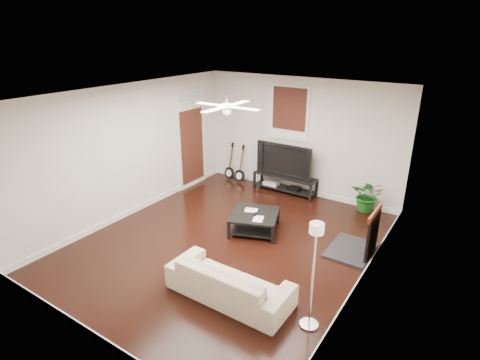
% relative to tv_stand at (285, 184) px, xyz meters
% --- Properties ---
extents(room, '(5.01, 6.01, 2.81)m').
position_rel_tv_stand_xyz_m(room, '(0.24, -2.78, 1.18)').
color(room, black).
rests_on(room, ground).
extents(brick_accent, '(0.02, 2.20, 2.80)m').
position_rel_tv_stand_xyz_m(brick_accent, '(2.73, -1.78, 1.18)').
color(brick_accent, '#984631').
rests_on(brick_accent, floor).
extents(fireplace, '(0.80, 1.10, 0.92)m').
position_rel_tv_stand_xyz_m(fireplace, '(2.44, -1.78, 0.24)').
color(fireplace, black).
rests_on(fireplace, floor).
extents(window_back, '(1.00, 0.06, 1.30)m').
position_rel_tv_stand_xyz_m(window_back, '(-0.06, 0.19, 1.73)').
color(window_back, '#39130F').
rests_on(window_back, wall_back).
extents(door_left, '(0.08, 1.00, 2.50)m').
position_rel_tv_stand_xyz_m(door_left, '(-2.22, -0.88, 1.03)').
color(door_left, white).
rests_on(door_left, wall_left).
extents(tv_stand, '(1.59, 0.43, 0.45)m').
position_rel_tv_stand_xyz_m(tv_stand, '(0.00, 0.00, 0.00)').
color(tv_stand, black).
rests_on(tv_stand, floor).
extents(tv, '(1.43, 0.19, 0.82)m').
position_rel_tv_stand_xyz_m(tv, '(0.00, 0.02, 0.63)').
color(tv, black).
rests_on(tv, tv_stand).
extents(coffee_table, '(1.17, 1.17, 0.38)m').
position_rel_tv_stand_xyz_m(coffee_table, '(0.41, -2.11, -0.03)').
color(coffee_table, black).
rests_on(coffee_table, floor).
extents(sofa, '(1.94, 0.77, 0.57)m').
position_rel_tv_stand_xyz_m(sofa, '(1.17, -4.08, 0.06)').
color(sofa, tan).
rests_on(sofa, floor).
extents(floor_lamp, '(0.26, 0.26, 1.58)m').
position_rel_tv_stand_xyz_m(floor_lamp, '(2.44, -3.98, 0.57)').
color(floor_lamp, silver).
rests_on(floor_lamp, floor).
extents(potted_plant, '(0.77, 0.69, 0.77)m').
position_rel_tv_stand_xyz_m(potted_plant, '(2.03, 0.04, 0.16)').
color(potted_plant, '#18561A').
rests_on(potted_plant, floor).
extents(guitar_left, '(0.34, 0.27, 1.00)m').
position_rel_tv_stand_xyz_m(guitar_left, '(-1.66, -0.03, 0.28)').
color(guitar_left, black).
rests_on(guitar_left, floor).
extents(guitar_right, '(0.32, 0.24, 1.00)m').
position_rel_tv_stand_xyz_m(guitar_right, '(-1.31, -0.06, 0.28)').
color(guitar_right, black).
rests_on(guitar_right, floor).
extents(ceiling_fan, '(1.24, 1.24, 0.32)m').
position_rel_tv_stand_xyz_m(ceiling_fan, '(0.24, -2.78, 2.38)').
color(ceiling_fan, white).
rests_on(ceiling_fan, ceiling).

